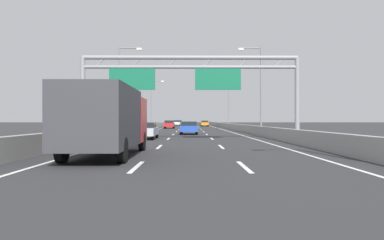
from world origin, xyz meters
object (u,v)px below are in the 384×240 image
Objects in this scene: sign_gantry at (187,76)px; silver_car at (146,130)px; red_car at (169,124)px; orange_car at (205,123)px; green_car at (179,123)px; streetlamp_left_far at (153,101)px; box_truck at (107,119)px; blue_car at (189,128)px; streetlamp_left_mid at (121,85)px; streetlamp_right_mid at (259,85)px; white_car at (177,123)px; streetlamp_right_far at (227,101)px.

sign_gantry is 6.11m from silver_car.
red_car is 0.93× the size of orange_car.
red_car reaches higher than orange_car.
green_car is 22.36m from orange_car.
streetlamp_left_far is at bearing 99.01° from sign_gantry.
sign_gantry is at bearing 73.90° from box_truck.
streetlamp_left_far is at bearing 102.65° from blue_car.
green_car is 0.90× the size of orange_car.
red_car is (3.66, 27.30, -4.64)m from streetlamp_left_mid.
streetlamp_right_mid is 1.23× the size of box_truck.
sign_gantry is 1.71× the size of streetlamp_right_mid.
streetlamp_right_mid is 2.03× the size of orange_car.
sign_gantry is 3.74× the size of red_car.
white_car is (3.80, 59.22, -4.65)m from streetlamp_left_mid.
box_truck is (-11.03, -23.87, -3.77)m from streetlamp_right_mid.
blue_car is at bearing 70.05° from silver_car.
streetlamp_right_mid and streetlamp_right_far have the same top height.
streetlamp_left_mid is 2.09× the size of white_car.
streetlamp_right_far is 44.17m from silver_car.
sign_gantry is at bearing -121.84° from streetlamp_right_mid.
streetlamp_left_mid is at bearing -102.67° from orange_car.
streetlamp_left_mid reaches higher than sign_gantry.
box_truck reaches higher than white_car.
streetlamp_right_mid is at bearing -2.29° from blue_car.
orange_car is at bearing 55.46° from streetlamp_left_far.
orange_car is at bearing -54.66° from white_car.
silver_car is (3.79, -9.47, -4.69)m from streetlamp_left_mid.
streetlamp_left_mid is at bearing 99.29° from box_truck.
sign_gantry is 46.02m from streetlamp_left_far.
streetlamp_left_mid is at bearing -177.64° from blue_car.
sign_gantry is 14.39m from streetlamp_left_mid.
streetlamp_right_mid is at bearing -67.56° from red_car.
sign_gantry is 71.85m from white_car.
box_truck is at bearing -89.93° from white_car.
orange_car is 1.03× the size of white_car.
sign_gantry reaches higher than white_car.
red_car is at bearing 82.37° from streetlamp_left_mid.
streetlamp_left_far is at bearing 93.93° from box_truck.
orange_car is (11.03, 16.02, -4.67)m from streetlamp_left_far.
streetlamp_right_far reaches higher than blue_car.
streetlamp_left_far is at bearing -98.25° from white_car.
streetlamp_left_mid is 11.23m from silver_car.
box_truck is (-3.43, -24.18, 0.90)m from blue_car.
box_truck reaches higher than red_car.
silver_car is (-3.55, -9.78, -0.02)m from blue_car.
streetlamp_left_mid reaches higher than box_truck.
streetlamp_right_far is 17.13m from orange_car.
streetlamp_left_far is 37.79m from green_car.
streetlamp_right_far is 28.85m from white_car.
blue_car is 10.40m from silver_car.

